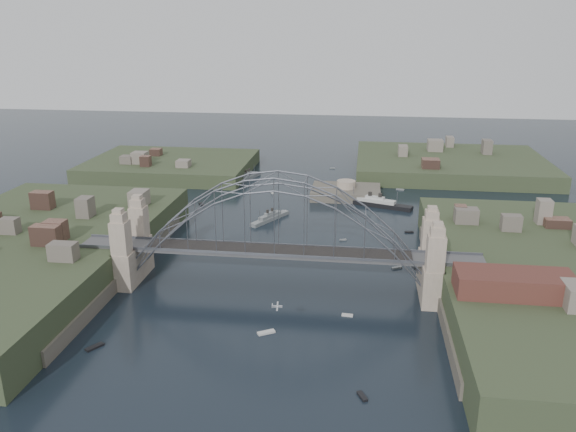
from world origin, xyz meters
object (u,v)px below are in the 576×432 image
Objects in this scene: fort_island at (346,198)px; naval_cruiser_far at (248,177)px; bridge at (276,233)px; ocean_liner at (375,203)px; wharf_shed at (514,284)px; naval_cruiser_near at (270,218)px.

fort_island reaches higher than naval_cruiser_far.
bridge is at bearing -99.73° from fort_island.
ocean_liner is (9.18, -8.73, 1.23)m from fort_island.
wharf_shed is at bearing -56.30° from naval_cruiser_far.
bridge reaches higher than naval_cruiser_near.
wharf_shed is at bearing -73.13° from ocean_liner.
naval_cruiser_far is (-35.92, 17.84, 1.13)m from fort_island.
naval_cruiser_near is (-52.58, 57.36, -9.28)m from wharf_shed.
wharf_shed is 0.87× the size of ocean_liner.
naval_cruiser_far is (-15.34, 44.49, 0.07)m from naval_cruiser_near.
naval_cruiser_near is at bearing -70.98° from naval_cruiser_far.
bridge reaches higher than ocean_liner.
fort_island is at bearing 80.27° from bridge.
wharf_shed is at bearing -47.49° from naval_cruiser_near.
fort_island is 1.51× the size of naval_cruiser_near.
wharf_shed reaches higher than naval_cruiser_near.
fort_island is at bearing -26.42° from naval_cruiser_far.
naval_cruiser_far is at bearing 109.02° from naval_cruiser_near.
naval_cruiser_near is 0.63× the size of ocean_liner.
naval_cruiser_near is 47.06m from naval_cruiser_far.
bridge is 65.82m from ocean_liner.
bridge is 72.14m from fort_island.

